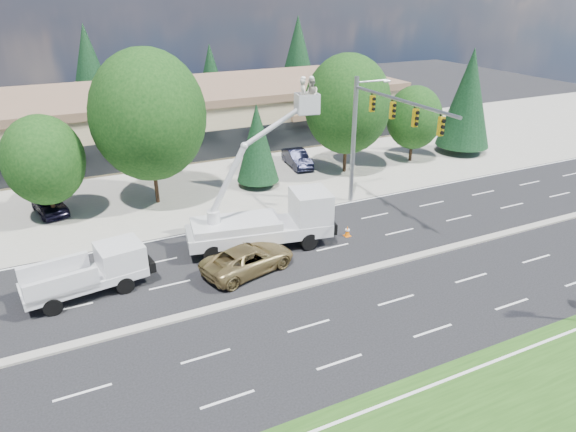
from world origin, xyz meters
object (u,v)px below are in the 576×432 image
utility_pickup (94,275)px  bucket_truck (274,212)px  minivan (248,259)px  signal_mast (372,127)px

utility_pickup → bucket_truck: 10.62m
utility_pickup → minivan: 8.09m
signal_mast → bucket_truck: 9.21m
bucket_truck → minivan: bucket_truck is taller
bucket_truck → minivan: bearing=-128.8°
utility_pickup → bucket_truck: (10.52, 0.78, 1.22)m
utility_pickup → minivan: utility_pickup is taller
bucket_truck → minivan: 3.69m
utility_pickup → minivan: bearing=-18.4°
signal_mast → minivan: 12.65m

